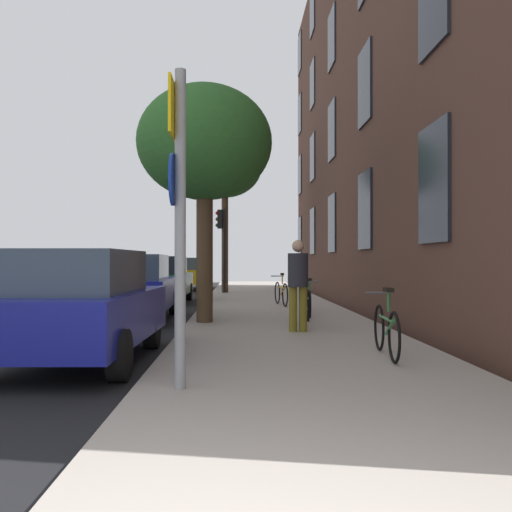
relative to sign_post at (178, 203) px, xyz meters
The scene contains 18 objects.
ground_plane 11.58m from the sign_post, 99.55° to the left, with size 41.80×41.80×0.00m, color #332D28.
road_asphalt 12.10m from the sign_post, 109.56° to the left, with size 7.00×38.00×0.01m, color black.
sidewalk 11.53m from the sign_post, 81.85° to the left, with size 4.20×38.00×0.12m, color #9E9389.
building_facade 12.53m from the sign_post, 68.62° to the left, with size 0.56×27.00×14.00m.
sign_post is the anchor object (origin of this frame).
traffic_light 17.55m from the sign_post, 90.20° to the left, with size 0.43×0.24×3.59m.
tree_near 6.65m from the sign_post, 90.93° to the left, with size 3.00×3.00×5.27m.
tree_far 18.09m from the sign_post, 89.77° to the left, with size 3.19×3.19×6.80m.
bicycle_0 3.66m from the sign_post, 33.91° to the left, with size 0.42×1.76×0.98m.
bicycle_1 6.40m from the sign_post, 70.13° to the left, with size 0.50×1.76×0.98m.
bicycle_2 8.16m from the sign_post, 72.63° to the left, with size 0.42×1.72×0.94m.
bicycle_3 9.72m from the sign_post, 75.24° to the left, with size 0.42×1.76×0.99m.
bicycle_4 11.17m from the sign_post, 79.80° to the left, with size 0.43×1.78×0.99m.
pedestrian_0 5.06m from the sign_post, 68.84° to the left, with size 0.54×0.54×1.76m.
car_0 2.92m from the sign_post, 128.99° to the left, with size 2.00×4.00×1.62m.
car_1 8.18m from the sign_post, 104.06° to the left, with size 1.99×4.07×1.62m.
car_2 13.60m from the sign_post, 98.45° to the left, with size 1.79×4.04×1.62m.
car_3 22.40m from the sign_post, 95.35° to the left, with size 1.83×4.24×1.62m.
Camera 1 is at (0.13, -2.11, 1.48)m, focal length 38.55 mm.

